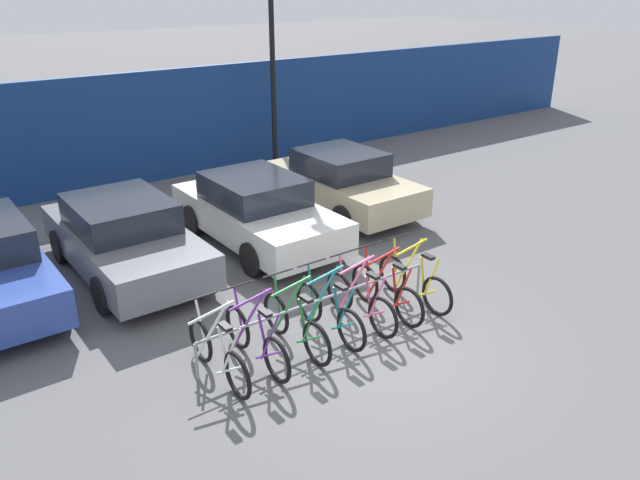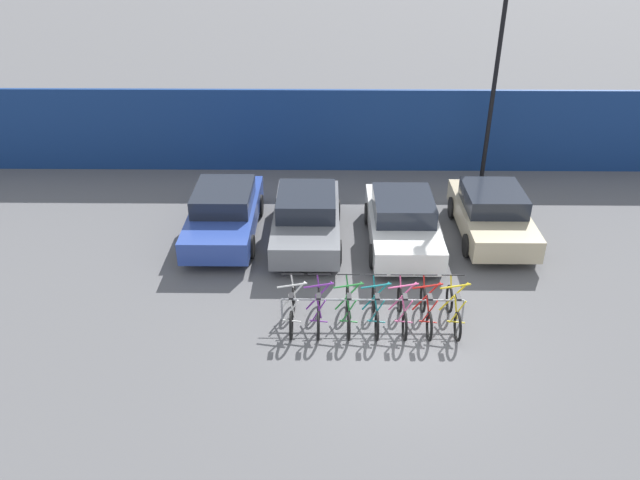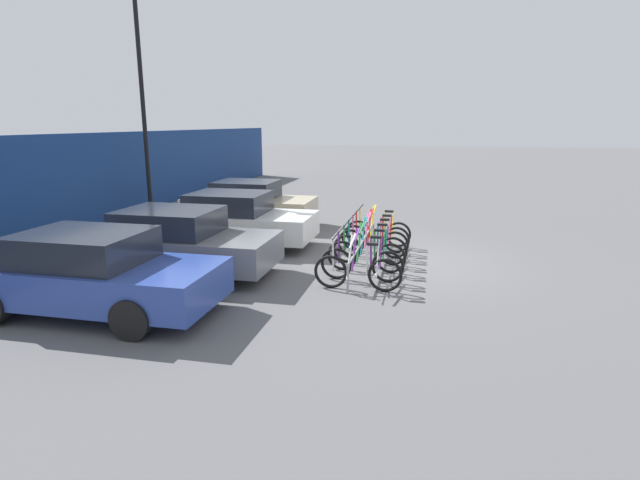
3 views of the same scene
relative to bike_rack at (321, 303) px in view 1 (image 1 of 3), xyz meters
The scene contains 14 objects.
ground_plane 0.93m from the bike_rack, 59.34° to the right, with size 120.00×120.00×0.00m, color #59595B.
hoarding_wall 8.88m from the bike_rack, 87.40° to the left, with size 36.00×0.16×2.85m, color navy.
bike_rack is the anchor object (origin of this frame).
bicycle_white 1.82m from the bike_rack, behind, with size 0.68×1.71×1.05m.
bicycle_purple 1.23m from the bike_rack, behind, with size 0.68×1.71×1.05m.
bicycle_green 0.59m from the bike_rack, 165.05° to the right, with size 0.68×1.71×1.05m.
bicycle_teal 0.20m from the bike_rack, 69.75° to the right, with size 0.68×1.71×1.05m.
bicycle_pink 0.69m from the bike_rack, 12.70° to the right, with size 0.68×1.71×1.05m.
bicycle_red 1.21m from the bike_rack, ahead, with size 0.68×1.71×1.05m.
bicycle_yellow 1.82m from the bike_rack, ahead, with size 0.68×1.71×1.05m.
car_grey 4.11m from the bike_rack, 113.01° to the left, with size 1.91×4.23×1.40m.
car_white 3.71m from the bike_rack, 73.80° to the left, with size 1.91×4.19×1.40m.
car_beige 5.42m from the bike_rack, 48.48° to the left, with size 1.91×3.95×1.40m.
lamp_post 9.58m from the bike_rack, 61.90° to the left, with size 0.24×0.44×7.48m.
Camera 1 is at (-5.30, -5.97, 5.01)m, focal length 35.00 mm.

